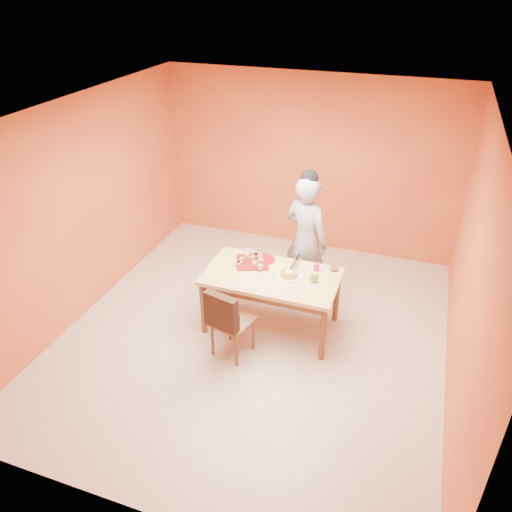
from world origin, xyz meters
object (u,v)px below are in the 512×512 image
(sponge_cake, at_px, (289,273))
(person, at_px, (306,240))
(pastry_platter, at_px, (252,262))
(red_dinner_plate, at_px, (265,260))
(checker_tin, at_px, (334,269))
(egg_ornament, at_px, (314,277))
(dining_table, at_px, (271,281))
(dining_chair, at_px, (232,320))
(magenta_glass, at_px, (316,267))

(sponge_cake, bearing_deg, person, 88.87)
(pastry_platter, distance_m, red_dinner_plate, 0.17)
(person, relative_size, pastry_platter, 4.60)
(pastry_platter, bearing_deg, sponge_cake, -15.55)
(checker_tin, bearing_deg, egg_ornament, -116.88)
(person, bearing_deg, red_dinner_plate, 72.56)
(egg_ornament, bearing_deg, red_dinner_plate, 135.17)
(person, distance_m, checker_tin, 0.63)
(dining_table, relative_size, egg_ornament, 12.48)
(dining_chair, distance_m, pastry_platter, 0.88)
(person, xyz_separation_m, egg_ornament, (0.29, -0.74, -0.06))
(dining_chair, relative_size, pastry_platter, 2.40)
(pastry_platter, relative_size, checker_tin, 3.69)
(dining_table, relative_size, checker_tin, 15.41)
(person, distance_m, red_dinner_plate, 0.62)
(dining_table, relative_size, dining_chair, 1.74)
(magenta_glass, bearing_deg, egg_ornament, -82.13)
(pastry_platter, xyz_separation_m, magenta_glass, (0.79, 0.09, 0.03))
(dining_chair, relative_size, person, 0.52)
(dining_chair, xyz_separation_m, red_dinner_plate, (0.08, 0.94, 0.29))
(dining_table, relative_size, pastry_platter, 4.18)
(sponge_cake, height_order, checker_tin, sponge_cake)
(dining_chair, height_order, sponge_cake, dining_chair)
(sponge_cake, bearing_deg, magenta_glass, 40.84)
(dining_chair, distance_m, egg_ornament, 1.07)
(person, relative_size, red_dinner_plate, 6.86)
(dining_table, xyz_separation_m, egg_ornament, (0.51, 0.02, 0.16))
(dining_table, height_order, egg_ornament, egg_ornament)
(pastry_platter, bearing_deg, dining_chair, -86.65)
(person, relative_size, egg_ornament, 13.74)
(dining_table, bearing_deg, egg_ornament, 2.07)
(dining_chair, bearing_deg, checker_tin, 60.09)
(person, bearing_deg, dining_table, 97.78)
(red_dinner_plate, relative_size, checker_tin, 2.47)
(magenta_glass, bearing_deg, checker_tin, 19.89)
(dining_table, relative_size, magenta_glass, 17.51)
(pastry_platter, xyz_separation_m, egg_ornament, (0.82, -0.17, 0.05))
(egg_ornament, height_order, magenta_glass, egg_ornament)
(dining_chair, bearing_deg, person, 84.69)
(sponge_cake, xyz_separation_m, magenta_glass, (0.27, 0.23, 0.01))
(pastry_platter, xyz_separation_m, red_dinner_plate, (0.12, 0.11, -0.00))
(dining_table, height_order, pastry_platter, pastry_platter)
(dining_table, relative_size, sponge_cake, 7.60)
(dining_chair, bearing_deg, sponge_cake, 69.27)
(dining_table, xyz_separation_m, sponge_cake, (0.20, 0.04, 0.13))
(dining_table, bearing_deg, red_dinner_plate, 122.03)
(dining_table, height_order, person, person)
(dining_chair, xyz_separation_m, person, (0.48, 1.40, 0.40))
(red_dinner_plate, distance_m, checker_tin, 0.87)
(magenta_glass, xyz_separation_m, checker_tin, (0.20, 0.07, -0.03))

